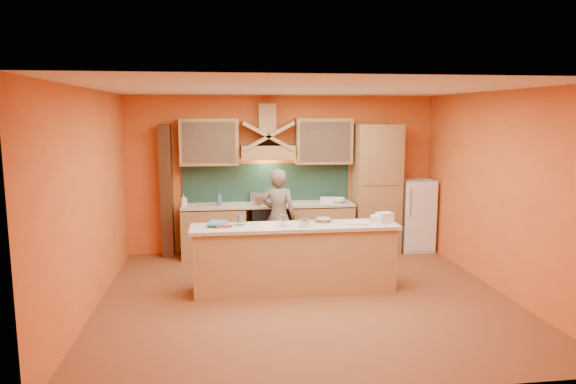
{
  "coord_description": "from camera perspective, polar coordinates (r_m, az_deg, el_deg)",
  "views": [
    {
      "loc": [
        -1.11,
        -6.62,
        2.48
      ],
      "look_at": [
        -0.12,
        0.9,
        1.32
      ],
      "focal_mm": 32.0,
      "sensor_mm": 36.0,
      "label": 1
    }
  ],
  "objects": [
    {
      "name": "fridge",
      "position": [
        9.67,
        13.94,
        -2.48
      ],
      "size": [
        0.58,
        0.6,
        1.3
      ],
      "primitive_type": "cube",
      "color": "white",
      "rests_on": "floor"
    },
    {
      "name": "stove",
      "position": [
        9.09,
        -2.21,
        -4.22
      ],
      "size": [
        0.6,
        0.58,
        0.9
      ],
      "primitive_type": "cube",
      "color": "black",
      "rests_on": "floor"
    },
    {
      "name": "grocery_bag_a",
      "position": [
        7.47,
        10.69,
        -2.78
      ],
      "size": [
        0.25,
        0.22,
        0.14
      ],
      "primitive_type": "cube",
      "rotation": [
        0.0,
        0.0,
        0.26
      ],
      "color": "beige",
      "rests_on": "island_top"
    },
    {
      "name": "cloth",
      "position": [
        7.31,
        7.74,
        -3.44
      ],
      "size": [
        0.29,
        0.23,
        0.02
      ],
      "primitive_type": "cube",
      "rotation": [
        0.0,
        0.0,
        -0.14
      ],
      "color": "#C6ABA3",
      "rests_on": "island_top"
    },
    {
      "name": "mixing_bowl",
      "position": [
        7.38,
        3.92,
        -3.09
      ],
      "size": [
        0.25,
        0.25,
        0.06
      ],
      "primitive_type": "imported",
      "rotation": [
        0.0,
        0.0,
        0.02
      ],
      "color": "silver",
      "rests_on": "island_top"
    },
    {
      "name": "pot_large",
      "position": [
        8.84,
        -3.32,
        -1.07
      ],
      "size": [
        0.27,
        0.27,
        0.17
      ],
      "primitive_type": "cylinder",
      "rotation": [
        0.0,
        0.0,
        0.33
      ],
      "color": "#AFAEB5",
      "rests_on": "stove"
    },
    {
      "name": "book_lower",
      "position": [
        7.14,
        -8.35,
        -3.7
      ],
      "size": [
        0.32,
        0.37,
        0.03
      ],
      "primitive_type": "imported",
      "rotation": [
        0.0,
        0.0,
        0.34
      ],
      "color": "#AE4F3E",
      "rests_on": "island_top"
    },
    {
      "name": "wall_right",
      "position": [
        7.74,
        22.5,
        0.0
      ],
      "size": [
        0.02,
        5.0,
        2.8
      ],
      "primitive_type": "cube",
      "color": "orange",
      "rests_on": "floor"
    },
    {
      "name": "person",
      "position": [
        8.49,
        -1.06,
        -2.74
      ],
      "size": [
        0.69,
        0.58,
        1.6
      ],
      "primitive_type": "imported",
      "rotation": [
        0.0,
        0.0,
        2.73
      ],
      "color": "#70665B",
      "rests_on": "floor"
    },
    {
      "name": "range_hood",
      "position": [
        8.93,
        -2.29,
        4.45
      ],
      "size": [
        0.92,
        0.5,
        0.24
      ],
      "primitive_type": "cube",
      "color": "#A2784A",
      "rests_on": "wall_back"
    },
    {
      "name": "counter_top",
      "position": [
        9.0,
        -2.23,
        -1.43
      ],
      "size": [
        3.0,
        0.62,
        0.04
      ],
      "primitive_type": "cube",
      "color": "beige",
      "rests_on": "base_cabinet_left"
    },
    {
      "name": "wall_left",
      "position": [
        6.91,
        -21.14,
        -0.9
      ],
      "size": [
        0.02,
        5.0,
        2.8
      ],
      "primitive_type": "cube",
      "color": "orange",
      "rests_on": "floor"
    },
    {
      "name": "jar_large",
      "position": [
        7.2,
        -5.38,
        -3.08
      ],
      "size": [
        0.19,
        0.19,
        0.14
      ],
      "primitive_type": "cylinder",
      "rotation": [
        0.0,
        0.0,
        0.37
      ],
      "color": "white",
      "rests_on": "island_top"
    },
    {
      "name": "dish_rack",
      "position": [
        9.15,
        4.38,
        -0.87
      ],
      "size": [
        0.27,
        0.22,
        0.09
      ],
      "primitive_type": "cube",
      "rotation": [
        0.0,
        0.0,
        -0.13
      ],
      "color": "white",
      "rests_on": "counter_top"
    },
    {
      "name": "jar_small",
      "position": [
        7.11,
        -0.54,
        -3.16
      ],
      "size": [
        0.14,
        0.14,
        0.15
      ],
      "primitive_type": "cylinder",
      "rotation": [
        0.0,
        0.0,
        -0.43
      ],
      "color": "white",
      "rests_on": "island_top"
    },
    {
      "name": "pot_small",
      "position": [
        9.16,
        -1.89,
        -0.77
      ],
      "size": [
        0.22,
        0.22,
        0.15
      ],
      "primitive_type": "cylinder",
      "rotation": [
        0.0,
        0.0,
        0.14
      ],
      "color": "silver",
      "rests_on": "stove"
    },
    {
      "name": "upper_cabinet_left",
      "position": [
        8.96,
        -8.75,
        5.52
      ],
      "size": [
        1.0,
        0.35,
        0.8
      ],
      "primitive_type": "cube",
      "color": "#A2784A",
      "rests_on": "wall_back"
    },
    {
      "name": "base_cabinet_left",
      "position": [
        9.06,
        -8.22,
        -4.48
      ],
      "size": [
        1.1,
        0.6,
        0.86
      ],
      "primitive_type": "cube",
      "color": "#A2784A",
      "rests_on": "floor"
    },
    {
      "name": "island_body",
      "position": [
        7.29,
        0.77,
        -7.57
      ],
      "size": [
        2.8,
        0.55,
        0.88
      ],
      "primitive_type": "cube",
      "color": "tan",
      "rests_on": "floor"
    },
    {
      "name": "ceiling",
      "position": [
        6.72,
        2.05,
        11.41
      ],
      "size": [
        5.5,
        5.0,
        0.01
      ],
      "primitive_type": "cube",
      "color": "white",
      "rests_on": "wall_back"
    },
    {
      "name": "bowl_back",
      "position": [
        9.13,
        5.56,
        -0.92
      ],
      "size": [
        0.28,
        0.28,
        0.08
      ],
      "primitive_type": "imported",
      "rotation": [
        0.0,
        0.0,
        -0.06
      ],
      "color": "white",
      "rests_on": "counter_top"
    },
    {
      "name": "book_upper",
      "position": [
        7.22,
        -8.79,
        -3.42
      ],
      "size": [
        0.3,
        0.37,
        0.02
      ],
      "primitive_type": "imported",
      "rotation": [
        0.0,
        0.0,
        -0.18
      ],
      "color": "teal",
      "rests_on": "island_top"
    },
    {
      "name": "grocery_bag_b",
      "position": [
        7.44,
        9.77,
        -2.96
      ],
      "size": [
        0.2,
        0.18,
        0.1
      ],
      "primitive_type": "cube",
      "rotation": [
        0.0,
        0.0,
        -0.41
      ],
      "color": "beige",
      "rests_on": "island_top"
    },
    {
      "name": "soap_bottle_a",
      "position": [
        8.93,
        -11.51,
        -0.86
      ],
      "size": [
        0.12,
        0.12,
        0.21
      ],
      "primitive_type": "imported",
      "rotation": [
        0.0,
        0.0,
        0.33
      ],
      "color": "silver",
      "rests_on": "counter_top"
    },
    {
      "name": "trim_column_left",
      "position": [
        9.12,
        -13.34,
        0.07
      ],
      "size": [
        0.2,
        0.3,
        2.3
      ],
      "primitive_type": "cube",
      "color": "#472816",
      "rests_on": "floor"
    },
    {
      "name": "backsplash",
      "position": [
        9.22,
        -2.4,
        1.02
      ],
      "size": [
        3.0,
        0.03,
        0.7
      ],
      "primitive_type": "cube",
      "color": "#19372D",
      "rests_on": "wall_back"
    },
    {
      "name": "kitchen_scale",
      "position": [
        7.04,
        1.87,
        -3.49
      ],
      "size": [
        0.15,
        0.15,
        0.1
      ],
      "primitive_type": "cube",
      "rotation": [
        0.0,
        0.0,
        -0.3
      ],
      "color": "silver",
      "rests_on": "island_top"
    },
    {
      "name": "island_top",
      "position": [
        7.17,
        0.78,
        -3.88
      ],
      "size": [
        2.9,
        0.62,
        0.05
      ],
      "primitive_type": "cube",
      "color": "beige",
      "rests_on": "island_body"
    },
    {
      "name": "upper_cabinet_right",
      "position": [
        9.14,
        3.95,
        5.66
      ],
      "size": [
        1.0,
        0.35,
        0.8
      ],
      "primitive_type": "cube",
      "color": "#A2784A",
      "rests_on": "wall_back"
    },
    {
      "name": "pantry_column",
      "position": [
        9.34,
        9.77,
        0.38
      ],
      "size": [
        0.8,
        0.6,
        2.3
      ],
      "primitive_type": "cube",
      "color": "#A2784A",
      "rests_on": "floor"
    },
    {
      "name": "floor",
      "position": [
        7.16,
        1.92,
        -11.59
      ],
      "size": [
        5.5,
        5.0,
        0.01
      ],
      "primitive_type": "cube",
      "color": "brown",
      "rests_on": "ground"
    },
    {
      "name": "wall_front",
      "position": [
        4.4,
        7.37,
        -5.59
      ],
      "size": [
        5.5,
        0.02,
        2.8
      ],
      "primitive_type": "cube",
      "color": "orange",
      "rests_on": "floor"
    },
    {
      "name": "wall_back",
      "position": [
        9.25,
        -0.56,
        1.99
      ],
      "size": [
        5.5,
        0.02,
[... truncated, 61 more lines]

